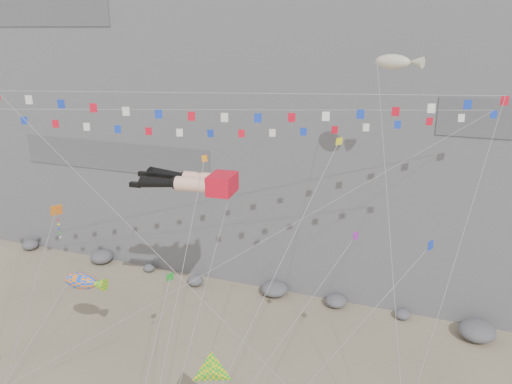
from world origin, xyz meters
TOP-DOWN VIEW (x-y plane):
  - cliff at (0.00, 32.00)m, footprint 80.00×28.00m
  - talus_boulders at (0.00, 17.00)m, footprint 60.00×3.00m
  - legs_kite at (-2.93, 6.87)m, footprint 8.94×16.59m
  - flag_banner_upper at (-0.91, 8.12)m, footprint 35.19×18.17m
  - flag_banner_lower at (1.90, 4.18)m, footprint 29.49×9.56m
  - harlequin_kite at (-10.93, 1.65)m, footprint 3.47×5.69m
  - fish_windsock at (-10.37, 2.60)m, footprint 5.49×6.63m
  - delta_kite at (3.00, -3.20)m, footprint 3.46×5.76m
  - blimp_windsock at (9.83, 11.76)m, footprint 6.20×15.50m
  - small_kite_a at (-1.79, 6.17)m, footprint 2.26×13.59m
  - small_kite_b at (8.97, 4.56)m, footprint 8.02×10.29m
  - small_kite_c at (-2.26, 1.65)m, footprint 2.31×10.37m
  - small_kite_d at (7.30, 6.26)m, footprint 6.50×14.35m
  - small_kite_e at (13.31, 2.77)m, footprint 10.53×8.56m

SIDE VIEW (x-z plane):
  - talus_boulders at x=0.00m, z-range 0.00..1.20m
  - delta_kite at x=3.00m, z-range 2.20..11.04m
  - fish_windsock at x=-10.37m, z-range 2.03..11.60m
  - small_kite_c at x=-2.26m, z-range 2.22..15.57m
  - small_kite_b at x=8.97m, z-range 3.44..20.86m
  - harlequin_kite at x=-10.93m, z-range 5.70..19.43m
  - small_kite_e at x=13.31m, z-range 3.88..22.21m
  - legs_kite at x=-2.93m, z-range 3.65..24.45m
  - small_kite_a at x=-1.79m, z-range 5.19..25.79m
  - small_kite_d at x=7.30m, z-range 5.71..28.95m
  - flag_banner_upper at x=-0.91m, z-range 6.03..32.23m
  - flag_banner_lower at x=1.90m, z-range 8.83..32.82m
  - blimp_windsock at x=9.83m, z-range 8.91..35.77m
  - cliff at x=0.00m, z-range 0.00..50.00m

